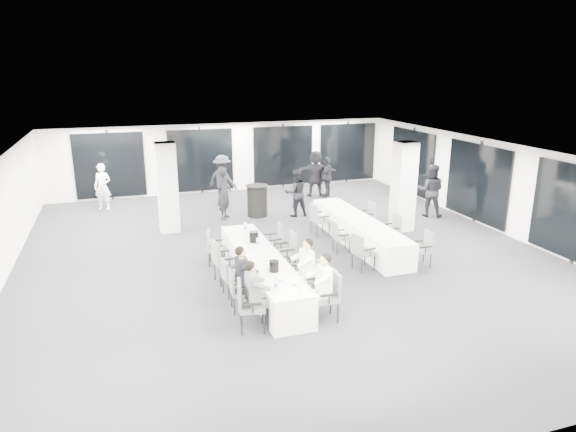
% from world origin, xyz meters
% --- Properties ---
extents(room, '(14.04, 16.04, 2.84)m').
position_xyz_m(room, '(0.89, 1.11, 1.39)').
color(room, '#27272C').
rests_on(room, ground).
extents(column_left, '(0.60, 0.60, 2.80)m').
position_xyz_m(column_left, '(-2.80, 3.20, 1.40)').
color(column_left, silver).
rests_on(column_left, floor).
extents(column_right, '(0.60, 0.60, 2.80)m').
position_xyz_m(column_right, '(4.20, 1.00, 1.40)').
color(column_right, silver).
rests_on(column_right, floor).
extents(banquet_table_main, '(0.90, 5.00, 0.75)m').
position_xyz_m(banquet_table_main, '(-1.18, -1.78, 0.38)').
color(banquet_table_main, white).
rests_on(banquet_table_main, floor).
extents(banquet_table_side, '(0.90, 5.00, 0.75)m').
position_xyz_m(banquet_table_side, '(2.30, 0.22, 0.38)').
color(banquet_table_side, white).
rests_on(banquet_table_side, floor).
extents(cocktail_table, '(0.78, 0.78, 1.09)m').
position_xyz_m(cocktail_table, '(0.26, 3.93, 0.55)').
color(cocktail_table, black).
rests_on(cocktail_table, floor).
extents(chair_main_left_near, '(0.60, 0.64, 1.02)m').
position_xyz_m(chair_main_left_near, '(-2.02, -3.77, 0.58)').
color(chair_main_left_near, '#585A60').
rests_on(chair_main_left_near, floor).
extents(chair_main_left_second, '(0.48, 0.53, 0.90)m').
position_xyz_m(chair_main_left_second, '(-2.01, -2.91, 0.51)').
color(chair_main_left_second, '#585A60').
rests_on(chair_main_left_second, floor).
extents(chair_main_left_mid, '(0.49, 0.53, 0.86)m').
position_xyz_m(chair_main_left_mid, '(-2.00, -2.11, 0.49)').
color(chair_main_left_mid, '#585A60').
rests_on(chair_main_left_mid, floor).
extents(chair_main_left_fourth, '(0.59, 0.64, 1.04)m').
position_xyz_m(chair_main_left_fourth, '(-2.02, -1.34, 0.60)').
color(chair_main_left_fourth, '#585A60').
rests_on(chair_main_left_fourth, floor).
extents(chair_main_left_far, '(0.55, 0.58, 0.91)m').
position_xyz_m(chair_main_left_far, '(-2.01, -0.12, 0.52)').
color(chair_main_left_far, '#585A60').
rests_on(chair_main_left_far, floor).
extents(chair_main_right_near, '(0.54, 0.60, 1.02)m').
position_xyz_m(chair_main_right_near, '(-0.34, -3.87, 0.58)').
color(chair_main_right_near, '#585A60').
rests_on(chair_main_right_near, floor).
extents(chair_main_right_second, '(0.54, 0.57, 0.92)m').
position_xyz_m(chair_main_right_second, '(-0.35, -2.87, 0.52)').
color(chair_main_right_second, '#585A60').
rests_on(chair_main_right_second, floor).
extents(chair_main_right_mid, '(0.56, 0.58, 0.91)m').
position_xyz_m(chair_main_right_mid, '(-0.35, -2.05, 0.52)').
color(chair_main_right_mid, '#585A60').
rests_on(chair_main_right_mid, floor).
extents(chair_main_right_fourth, '(0.54, 0.60, 1.04)m').
position_xyz_m(chair_main_right_fourth, '(-0.34, -1.20, 0.59)').
color(chair_main_right_fourth, '#585A60').
rests_on(chair_main_right_fourth, floor).
extents(chair_main_right_far, '(0.50, 0.56, 0.96)m').
position_xyz_m(chair_main_right_far, '(-0.35, -0.21, 0.55)').
color(chair_main_right_far, '#585A60').
rests_on(chair_main_right_far, floor).
extents(chair_side_left_near, '(0.56, 0.59, 0.95)m').
position_xyz_m(chair_side_left_near, '(1.47, -1.67, 0.54)').
color(chair_side_left_near, '#585A60').
rests_on(chair_side_left_near, floor).
extents(chair_side_left_mid, '(0.48, 0.52, 0.87)m').
position_xyz_m(chair_side_left_mid, '(1.48, -0.27, 0.49)').
color(chair_side_left_mid, '#585A60').
rests_on(chair_side_left_mid, floor).
extents(chair_side_left_far, '(0.54, 0.59, 0.99)m').
position_xyz_m(chair_side_left_far, '(1.47, 1.32, 0.56)').
color(chair_side_left_far, '#585A60').
rests_on(chair_side_left_far, floor).
extents(chair_side_right_near, '(0.51, 0.56, 0.93)m').
position_xyz_m(chair_side_right_near, '(3.13, -1.92, 0.53)').
color(chair_side_right_near, '#585A60').
rests_on(chair_side_right_near, floor).
extents(chair_side_right_mid, '(0.50, 0.55, 0.93)m').
position_xyz_m(chair_side_right_mid, '(3.13, -0.31, 0.53)').
color(chair_side_right_mid, '#585A60').
rests_on(chair_side_right_mid, floor).
extents(chair_side_right_far, '(0.46, 0.52, 0.91)m').
position_xyz_m(chair_side_right_far, '(3.13, 1.24, 0.52)').
color(chair_side_right_far, '#585A60').
rests_on(chair_side_right_far, floor).
extents(seated_guest_a, '(0.50, 0.38, 1.44)m').
position_xyz_m(seated_guest_a, '(-1.85, -3.79, 0.81)').
color(seated_guest_a, '#585A5F').
rests_on(seated_guest_a, floor).
extents(seated_guest_b, '(0.50, 0.38, 1.44)m').
position_xyz_m(seated_guest_b, '(-1.85, -2.91, 0.81)').
color(seated_guest_b, black).
rests_on(seated_guest_b, floor).
extents(seated_guest_c, '(0.50, 0.38, 1.44)m').
position_xyz_m(seated_guest_c, '(-0.51, -3.86, 0.81)').
color(seated_guest_c, white).
rests_on(seated_guest_c, floor).
extents(seated_guest_d, '(0.50, 0.38, 1.44)m').
position_xyz_m(seated_guest_d, '(-0.51, -2.88, 0.81)').
color(seated_guest_d, white).
rests_on(seated_guest_d, floor).
extents(standing_guest_a, '(0.86, 0.93, 2.03)m').
position_xyz_m(standing_guest_a, '(-0.86, 3.98, 1.01)').
color(standing_guest_a, black).
rests_on(standing_guest_a, floor).
extents(standing_guest_b, '(0.91, 0.57, 1.88)m').
position_xyz_m(standing_guest_b, '(1.53, 3.52, 0.94)').
color(standing_guest_b, black).
rests_on(standing_guest_b, floor).
extents(standing_guest_c, '(1.43, 1.45, 2.09)m').
position_xyz_m(standing_guest_c, '(-0.52, 5.99, 1.04)').
color(standing_guest_c, black).
rests_on(standing_guest_c, floor).
extents(standing_guest_d, '(1.17, 1.18, 1.82)m').
position_xyz_m(standing_guest_d, '(3.60, 5.69, 0.91)').
color(standing_guest_d, black).
rests_on(standing_guest_d, floor).
extents(standing_guest_e, '(0.88, 0.99, 1.75)m').
position_xyz_m(standing_guest_e, '(6.17, 4.41, 0.87)').
color(standing_guest_e, white).
rests_on(standing_guest_e, floor).
extents(standing_guest_f, '(2.05, 1.26, 2.09)m').
position_xyz_m(standing_guest_f, '(3.21, 5.97, 1.04)').
color(standing_guest_f, black).
rests_on(standing_guest_f, floor).
extents(standing_guest_g, '(0.86, 0.79, 1.90)m').
position_xyz_m(standing_guest_g, '(-4.79, 6.55, 0.95)').
color(standing_guest_g, white).
rests_on(standing_guest_g, floor).
extents(standing_guest_h, '(1.16, 1.07, 2.06)m').
position_xyz_m(standing_guest_h, '(5.93, 2.06, 1.03)').
color(standing_guest_h, black).
rests_on(standing_guest_h, floor).
extents(ice_bucket_near, '(0.21, 0.21, 0.24)m').
position_xyz_m(ice_bucket_near, '(-1.18, -2.81, 0.87)').
color(ice_bucket_near, black).
rests_on(ice_bucket_near, banquet_table_main).
extents(ice_bucket_far, '(0.23, 0.23, 0.26)m').
position_xyz_m(ice_bucket_far, '(-1.10, -0.80, 0.88)').
color(ice_bucket_far, black).
rests_on(ice_bucket_far, banquet_table_main).
extents(water_bottle_a, '(0.07, 0.07, 0.22)m').
position_xyz_m(water_bottle_a, '(-1.41, -3.70, 0.86)').
color(water_bottle_a, silver).
rests_on(water_bottle_a, banquet_table_main).
extents(water_bottle_b, '(0.07, 0.07, 0.21)m').
position_xyz_m(water_bottle_b, '(-1.09, -1.14, 0.85)').
color(water_bottle_b, silver).
rests_on(water_bottle_b, banquet_table_main).
extents(water_bottle_c, '(0.08, 0.08, 0.24)m').
position_xyz_m(water_bottle_c, '(-1.09, 0.11, 0.87)').
color(water_bottle_c, silver).
rests_on(water_bottle_c, banquet_table_main).
extents(plate_a, '(0.18, 0.18, 0.03)m').
position_xyz_m(plate_a, '(-1.22, -3.39, 0.76)').
color(plate_a, white).
rests_on(plate_a, banquet_table_main).
extents(plate_b, '(0.18, 0.18, 0.03)m').
position_xyz_m(plate_b, '(-1.01, -3.67, 0.76)').
color(plate_b, white).
rests_on(plate_b, banquet_table_main).
extents(plate_c, '(0.18, 0.18, 0.03)m').
position_xyz_m(plate_c, '(-1.04, -2.27, 0.76)').
color(plate_c, white).
rests_on(plate_c, banquet_table_main).
extents(wine_glass, '(0.08, 0.08, 0.21)m').
position_xyz_m(wine_glass, '(-1.03, -4.07, 0.91)').
color(wine_glass, silver).
rests_on(wine_glass, banquet_table_main).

